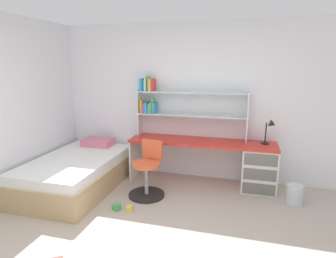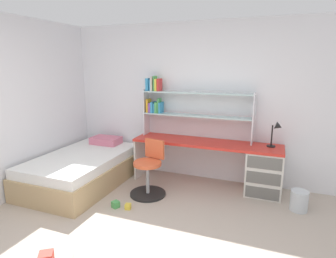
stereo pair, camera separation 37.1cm
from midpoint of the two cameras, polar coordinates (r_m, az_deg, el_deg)
The scene contains 9 objects.
room_shell at distance 3.89m, azimuth -18.46°, elevation 3.39°, with size 5.42×5.86×2.51m.
desk at distance 4.40m, azimuth 12.18°, elevation -6.65°, with size 2.26×0.52×0.70m.
bookshelf_hutch at distance 4.52m, azimuth -0.99°, elevation 5.25°, with size 1.76×0.22×0.98m.
desk_lamp at distance 4.30m, azimuth 17.77°, elevation 0.18°, with size 0.20×0.17×0.38m.
swivel_chair at distance 4.12m, azimuth -6.81°, elevation -9.15°, with size 0.52×0.52×0.80m.
bed_platform at distance 4.65m, azimuth -20.12°, elevation -8.25°, with size 1.15×1.86×0.60m.
waste_bin at distance 4.20m, azimuth 21.91°, elevation -12.26°, with size 0.22×0.22×0.27m, color silver.
toy_block_green_0 at distance 3.90m, azimuth -13.18°, elevation -15.15°, with size 0.09×0.09×0.09m, color #479E51.
toy_block_yellow_1 at distance 3.84m, azimuth -10.64°, elevation -15.58°, with size 0.07×0.07×0.07m, color gold.
Camera 1 is at (0.81, -2.07, 1.85)m, focal length 30.16 mm.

